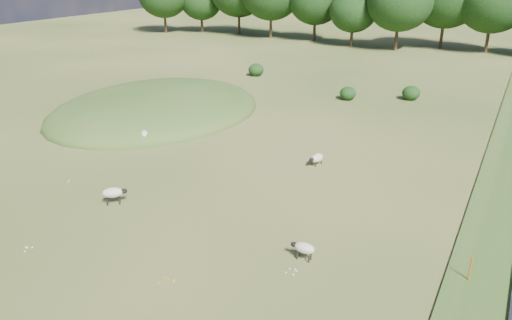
{
  "coord_description": "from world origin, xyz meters",
  "views": [
    {
      "loc": [
        15.03,
        -19.82,
        11.82
      ],
      "look_at": [
        2.0,
        4.0,
        1.0
      ],
      "focal_mm": 35.0,
      "sensor_mm": 36.0,
      "label": 1
    }
  ],
  "objects_px": {
    "marker_post": "(470,269)",
    "sheep_3": "(304,248)",
    "sheep_2": "(113,193)",
    "sheep_0": "(317,158)",
    "sheep_1": "(145,134)"
  },
  "relations": [
    {
      "from": "marker_post",
      "to": "sheep_1",
      "type": "distance_m",
      "value": 22.99
    },
    {
      "from": "sheep_2",
      "to": "sheep_3",
      "type": "distance_m",
      "value": 10.79
    },
    {
      "from": "sheep_0",
      "to": "sheep_2",
      "type": "bearing_deg",
      "value": -21.34
    },
    {
      "from": "marker_post",
      "to": "sheep_2",
      "type": "bearing_deg",
      "value": -174.8
    },
    {
      "from": "marker_post",
      "to": "sheep_0",
      "type": "xyz_separation_m",
      "value": [
        -9.95,
        8.54,
        -0.14
      ]
    },
    {
      "from": "marker_post",
      "to": "sheep_3",
      "type": "height_order",
      "value": "marker_post"
    },
    {
      "from": "sheep_1",
      "to": "sheep_3",
      "type": "distance_m",
      "value": 17.66
    },
    {
      "from": "sheep_1",
      "to": "sheep_2",
      "type": "distance_m",
      "value": 9.47
    },
    {
      "from": "marker_post",
      "to": "sheep_0",
      "type": "relative_size",
      "value": 0.91
    },
    {
      "from": "marker_post",
      "to": "sheep_2",
      "type": "relative_size",
      "value": 0.97
    },
    {
      "from": "sheep_0",
      "to": "sheep_2",
      "type": "xyz_separation_m",
      "value": [
        -7.23,
        -10.1,
        0.19
      ]
    },
    {
      "from": "sheep_0",
      "to": "marker_post",
      "type": "bearing_deg",
      "value": 63.62
    },
    {
      "from": "sheep_1",
      "to": "sheep_3",
      "type": "xyz_separation_m",
      "value": [
        15.64,
        -8.2,
        -0.1
      ]
    },
    {
      "from": "sheep_0",
      "to": "sheep_1",
      "type": "bearing_deg",
      "value": -66.52
    },
    {
      "from": "sheep_2",
      "to": "sheep_0",
      "type": "bearing_deg",
      "value": 14.51
    }
  ]
}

